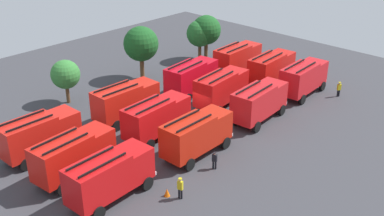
# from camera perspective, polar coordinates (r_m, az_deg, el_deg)

# --- Properties ---
(ground_plane) EXTENTS (64.49, 64.49, 0.00)m
(ground_plane) POSITION_cam_1_polar(r_m,az_deg,el_deg) (48.30, 0.00, -1.50)
(ground_plane) COLOR #38383D
(fire_truck_0) EXTENTS (7.32, 3.07, 3.88)m
(fire_truck_0) POSITION_cam_1_polar(r_m,az_deg,el_deg) (36.25, -9.88, -7.93)
(fire_truck_0) COLOR red
(fire_truck_0) RESTS_ON ground
(fire_truck_1) EXTENTS (7.27, 2.92, 3.88)m
(fire_truck_1) POSITION_cam_1_polar(r_m,az_deg,el_deg) (41.30, 0.55, -3.08)
(fire_truck_1) COLOR red
(fire_truck_1) RESTS_ON ground
(fire_truck_2) EXTENTS (7.37, 3.20, 3.88)m
(fire_truck_2) POSITION_cam_1_polar(r_m,az_deg,el_deg) (47.87, 8.09, 0.83)
(fire_truck_2) COLOR red
(fire_truck_2) RESTS_ON ground
(fire_truck_3) EXTENTS (7.34, 3.13, 3.88)m
(fire_truck_3) POSITION_cam_1_polar(r_m,az_deg,el_deg) (54.78, 13.27, 3.61)
(fire_truck_3) COLOR red
(fire_truck_3) RESTS_ON ground
(fire_truck_4) EXTENTS (7.40, 3.31, 3.88)m
(fire_truck_4) POSITION_cam_1_polar(r_m,az_deg,el_deg) (39.48, -14.09, -5.37)
(fire_truck_4) COLOR red
(fire_truck_4) RESTS_ON ground
(fire_truck_5) EXTENTS (7.35, 3.15, 3.88)m
(fire_truck_5) POSITION_cam_1_polar(r_m,az_deg,el_deg) (44.37, -4.31, -1.03)
(fire_truck_5) COLOR red
(fire_truck_5) RESTS_ON ground
(fire_truck_6) EXTENTS (7.41, 3.36, 3.88)m
(fire_truck_6) POSITION_cam_1_polar(r_m,az_deg,el_deg) (50.75, 3.55, 2.50)
(fire_truck_6) COLOR red
(fire_truck_6) RESTS_ON ground
(fire_truck_7) EXTENTS (7.35, 3.17, 3.88)m
(fire_truck_7) POSITION_cam_1_polar(r_m,az_deg,el_deg) (57.14, 9.53, 4.86)
(fire_truck_7) COLOR red
(fire_truck_7) RESTS_ON ground
(fire_truck_8) EXTENTS (7.23, 2.83, 3.88)m
(fire_truck_8) POSITION_cam_1_polar(r_m,az_deg,el_deg) (43.38, -17.87, -2.94)
(fire_truck_8) COLOR red
(fire_truck_8) RESTS_ON ground
(fire_truck_9) EXTENTS (7.21, 2.77, 3.88)m
(fire_truck_9) POSITION_cam_1_polar(r_m,az_deg,el_deg) (48.05, -7.98, 0.93)
(fire_truck_9) COLOR red
(fire_truck_9) RESTS_ON ground
(fire_truck_10) EXTENTS (7.43, 3.41, 3.88)m
(fire_truck_10) POSITION_cam_1_polar(r_m,az_deg,el_deg) (53.64, -0.08, 3.85)
(fire_truck_10) COLOR red
(fire_truck_10) RESTS_ON ground
(fire_truck_11) EXTENTS (7.32, 3.06, 3.88)m
(fire_truck_11) POSITION_cam_1_polar(r_m,az_deg,el_deg) (59.79, 5.50, 6.03)
(fire_truck_11) COLOR red
(fire_truck_11) RESTS_ON ground
(firefighter_0) EXTENTS (0.39, 0.48, 1.60)m
(firefighter_0) POSITION_cam_1_polar(r_m,az_deg,el_deg) (40.01, 2.73, -6.23)
(firefighter_0) COLOR black
(firefighter_0) RESTS_ON ground
(firefighter_1) EXTENTS (0.48, 0.38, 1.83)m
(firefighter_1) POSITION_cam_1_polar(r_m,az_deg,el_deg) (60.79, 2.89, 5.33)
(firefighter_1) COLOR black
(firefighter_1) RESTS_ON ground
(firefighter_2) EXTENTS (0.34, 0.47, 1.82)m
(firefighter_2) POSITION_cam_1_polar(r_m,az_deg,el_deg) (36.40, -1.42, -9.49)
(firefighter_2) COLOR black
(firefighter_2) RESTS_ON ground
(firefighter_3) EXTENTS (0.48, 0.40, 1.74)m
(firefighter_3) POSITION_cam_1_polar(r_m,az_deg,el_deg) (55.87, 17.27, 2.25)
(firefighter_3) COLOR black
(firefighter_3) RESTS_ON ground
(firefighter_4) EXTENTS (0.44, 0.29, 1.77)m
(firefighter_4) POSITION_cam_1_polar(r_m,az_deg,el_deg) (62.66, 11.21, 5.45)
(firefighter_4) COLOR black
(firefighter_4) RESTS_ON ground
(tree_0) EXTENTS (3.16, 3.16, 4.89)m
(tree_0) POSITION_cam_1_polar(r_m,az_deg,el_deg) (52.77, -14.99, 3.91)
(tree_0) COLOR brown
(tree_0) RESTS_ON ground
(tree_1) EXTENTS (4.23, 4.23, 6.56)m
(tree_1) POSITION_cam_1_polar(r_m,az_deg,el_deg) (57.74, -6.16, 7.66)
(tree_1) COLOR brown
(tree_1) RESTS_ON ground
(tree_2) EXTENTS (3.58, 3.58, 5.55)m
(tree_2) POSITION_cam_1_polar(r_m,az_deg,el_deg) (64.04, 0.95, 8.95)
(tree_2) COLOR brown
(tree_2) RESTS_ON ground
(tree_3) EXTENTS (3.95, 3.95, 6.12)m
(tree_3) POSITION_cam_1_polar(r_m,az_deg,el_deg) (64.24, 1.73, 9.35)
(tree_3) COLOR brown
(tree_3) RESTS_ON ground
(traffic_cone_0) EXTENTS (0.46, 0.46, 0.66)m
(traffic_cone_0) POSITION_cam_1_polar(r_m,az_deg,el_deg) (37.09, -3.03, -10.10)
(traffic_cone_0) COLOR #F2600C
(traffic_cone_0) RESTS_ON ground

